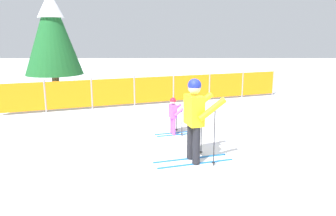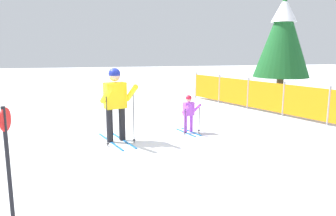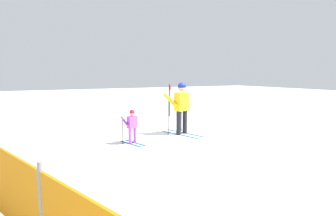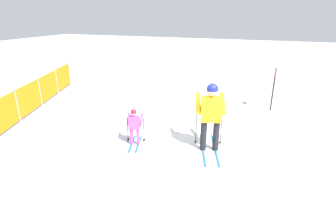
# 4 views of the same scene
# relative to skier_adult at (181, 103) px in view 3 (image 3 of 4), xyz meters

# --- Properties ---
(ground_plane) EXTENTS (60.00, 60.00, 0.00)m
(ground_plane) POSITION_rel_skier_adult_xyz_m (-0.07, -0.12, -1.03)
(ground_plane) COLOR white
(skier_adult) EXTENTS (1.66, 0.91, 1.72)m
(skier_adult) POSITION_rel_skier_adult_xyz_m (0.00, 0.00, 0.00)
(skier_adult) COLOR #1966B2
(skier_adult) RESTS_ON ground_plane
(skier_child) EXTENTS (0.95, 0.53, 0.98)m
(skier_child) POSITION_rel_skier_adult_xyz_m (-0.40, 1.87, -0.46)
(skier_child) COLOR #1966B2
(skier_child) RESTS_ON ground_plane
(trail_marker) EXTENTS (0.28, 0.07, 1.52)m
(trail_marker) POSITION_rel_skier_adult_xyz_m (3.56, -1.46, -0.10)
(trail_marker) COLOR black
(trail_marker) RESTS_ON ground_plane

